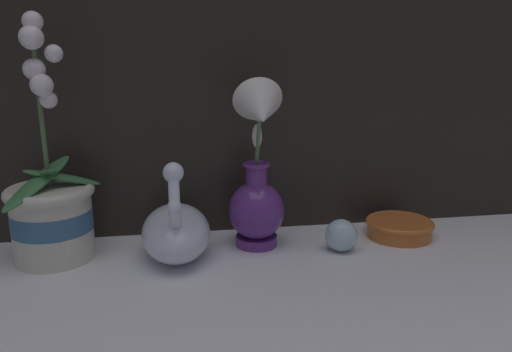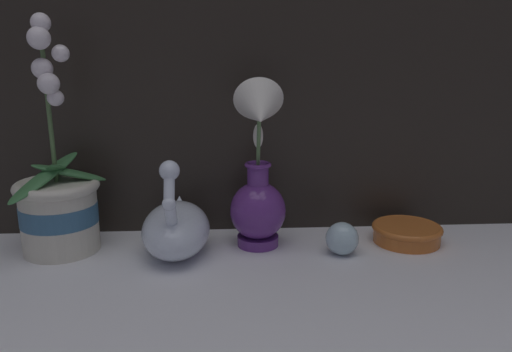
{
  "view_description": "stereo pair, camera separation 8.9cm",
  "coord_description": "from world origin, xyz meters",
  "views": [
    {
      "loc": [
        -0.11,
        -0.74,
        0.36
      ],
      "look_at": [
        0.03,
        0.12,
        0.14
      ],
      "focal_mm": 35.0,
      "sensor_mm": 36.0,
      "label": 1
    },
    {
      "loc": [
        -0.02,
        -0.75,
        0.36
      ],
      "look_at": [
        0.03,
        0.12,
        0.14
      ],
      "focal_mm": 35.0,
      "sensor_mm": 36.0,
      "label": 2
    }
  ],
  "objects": [
    {
      "name": "orchid_potted_plant",
      "position": [
        -0.33,
        0.14,
        0.09
      ],
      "size": [
        0.17,
        0.19,
        0.42
      ],
      "color": "beige",
      "rests_on": "ground_plane"
    },
    {
      "name": "ground_plane",
      "position": [
        0.0,
        0.0,
        0.0
      ],
      "size": [
        2.8,
        2.8,
        0.0
      ],
      "primitive_type": "plane",
      "color": "white"
    },
    {
      "name": "blue_vase",
      "position": [
        0.03,
        0.13,
        0.12
      ],
      "size": [
        0.1,
        0.15,
        0.32
      ],
      "color": "#602D7F",
      "rests_on": "ground_plane"
    },
    {
      "name": "glass_sphere",
      "position": [
        0.18,
        0.09,
        0.03
      ],
      "size": [
        0.06,
        0.06,
        0.06
      ],
      "color": "silver",
      "rests_on": "ground_plane"
    },
    {
      "name": "amber_dish",
      "position": [
        0.32,
        0.14,
        0.02
      ],
      "size": [
        0.13,
        0.13,
        0.03
      ],
      "color": "#C66628",
      "rests_on": "ground_plane"
    },
    {
      "name": "swan_figurine",
      "position": [
        -0.12,
        0.11,
        0.05
      ],
      "size": [
        0.12,
        0.21,
        0.19
      ],
      "color": "silver",
      "rests_on": "ground_plane"
    }
  ]
}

